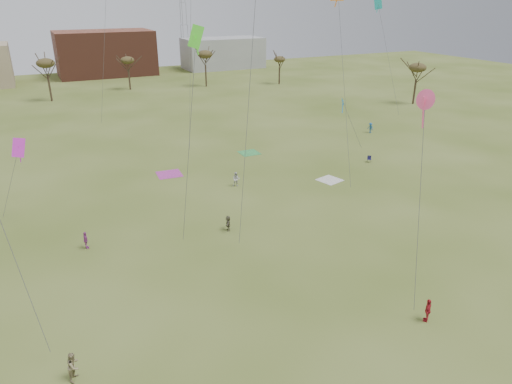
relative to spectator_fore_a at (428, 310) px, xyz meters
name	(u,v)px	position (x,y,z in m)	size (l,w,h in m)	color
ground	(333,329)	(-6.31, 2.12, -0.88)	(260.00, 260.00, 0.00)	#44541A
spectator_fore_a	(428,310)	(0.00, 0.00, 0.00)	(1.03, 0.43, 1.76)	#AB1D27
spectator_fore_b	(74,366)	(-22.52, 5.06, 0.05)	(0.91, 0.71, 1.87)	#8C7F59
spectator_fore_c	(228,223)	(-7.19, 18.45, -0.11)	(1.42, 0.45, 1.53)	brown
spectator_mid_d	(86,240)	(-19.92, 20.79, -0.07)	(0.95, 0.39, 1.62)	#9F428D
spectator_mid_e	(236,179)	(-2.00, 28.39, -0.01)	(0.84, 0.66, 1.74)	silver
flyer_far_c	(370,128)	(27.25, 40.16, -0.04)	(1.08, 0.62, 1.68)	#1C5283
blanket_cream	(330,180)	(9.10, 25.20, -0.88)	(2.57, 2.57, 0.03)	silver
blanket_plum	(169,174)	(-8.05, 35.77, -0.88)	(3.00, 3.00, 0.03)	#B5379C
blanket_olive	(249,153)	(4.74, 39.18, -0.88)	(2.73, 2.73, 0.03)	green
camp_chair_right	(369,160)	(17.69, 28.43, -0.62)	(0.73, 0.74, 0.87)	#17153B
tree_line	(98,70)	(-9.16, 81.24, 6.21)	(117.44, 49.32, 8.91)	#3A2B1E
building_brick	(105,53)	(-1.31, 122.12, 5.12)	(26.00, 16.00, 12.00)	brown
building_grey	(223,53)	(33.69, 120.12, 3.62)	(24.00, 12.00, 9.00)	gray
radio_tower	(182,2)	(23.69, 127.12, 18.33)	(1.51, 1.72, 41.00)	#9EA3A8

